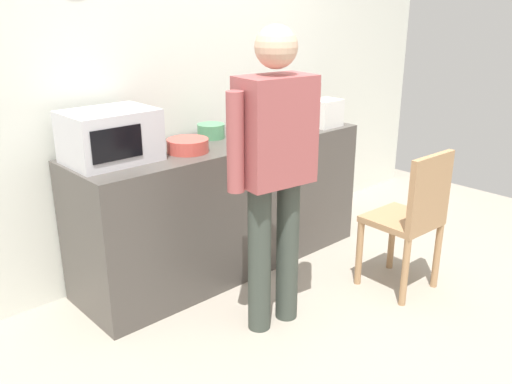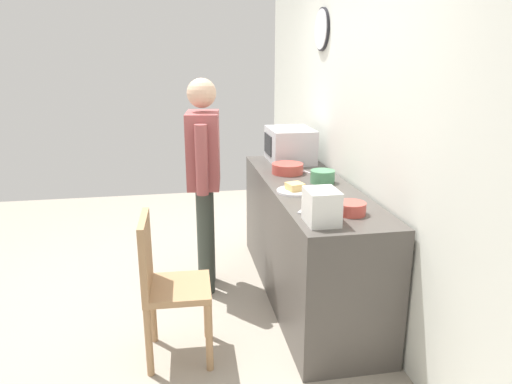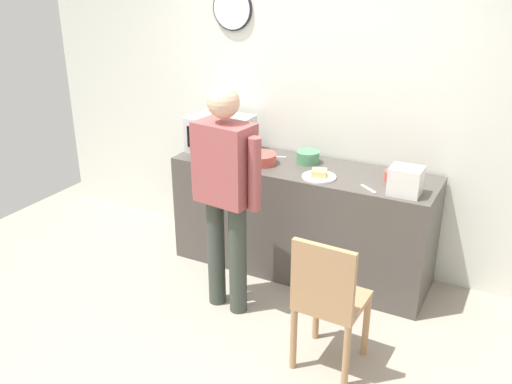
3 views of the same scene
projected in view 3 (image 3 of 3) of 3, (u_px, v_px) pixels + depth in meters
ground_plane at (220, 346)px, 3.91m from camera, size 6.00×6.00×0.00m
back_wall at (315, 108)px, 4.71m from camera, size 5.40×0.13×2.60m
kitchen_counter at (301, 219)px, 4.70m from camera, size 2.11×0.62×0.92m
microwave at (221, 134)px, 4.83m from camera, size 0.50×0.39×0.30m
sandwich_plate at (319, 175)px, 4.30m from camera, size 0.26×0.26×0.07m
salad_bowl at (397, 176)px, 4.24m from camera, size 0.18×0.18×0.08m
cereal_bowl at (308, 157)px, 4.59m from camera, size 0.19×0.19×0.10m
mixing_bowl at (260, 159)px, 4.58m from camera, size 0.26×0.26×0.08m
toaster at (406, 181)px, 3.98m from camera, size 0.22×0.18×0.20m
fork_utensil at (369, 189)px, 4.09m from camera, size 0.15×0.12×0.01m
spoon_utensil at (276, 157)px, 4.73m from camera, size 0.16×0.09×0.01m
person_standing at (225, 185)px, 3.97m from camera, size 0.59×0.29×1.69m
wooden_chair at (328, 299)px, 3.51m from camera, size 0.41×0.41×0.94m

